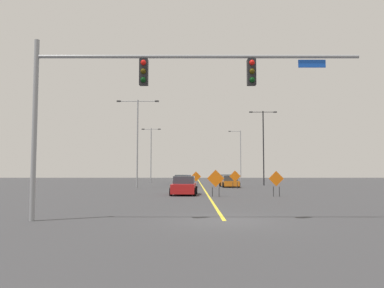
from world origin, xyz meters
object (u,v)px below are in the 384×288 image
(street_lamp_far_left, at_px, (137,136))
(car_silver_near, at_px, (225,178))
(car_orange_far, at_px, (229,182))
(construction_sign_right_shoulder, at_px, (196,177))
(car_black_passing, at_px, (181,180))
(traffic_signal_assembly, at_px, (144,87))
(street_lamp_near_left, at_px, (151,151))
(construction_sign_left_lane, at_px, (235,177))
(car_red_distant, at_px, (184,186))
(street_lamp_near_right, at_px, (240,153))
(car_blue_approaching, at_px, (186,179))
(construction_sign_right_lane, at_px, (216,180))
(construction_sign_median_far, at_px, (276,180))
(street_lamp_far_right, at_px, (263,142))

(street_lamp_far_left, relative_size, car_silver_near, 2.16)
(car_orange_far, bearing_deg, car_silver_near, 86.34)
(construction_sign_right_shoulder, height_order, car_black_passing, construction_sign_right_shoulder)
(traffic_signal_assembly, bearing_deg, street_lamp_near_left, 95.80)
(construction_sign_right_shoulder, bearing_deg, construction_sign_left_lane, -32.03)
(construction_sign_left_lane, distance_m, car_red_distant, 11.43)
(street_lamp_near_right, xyz_separation_m, street_lamp_near_left, (-15.93, -13.45, -0.28))
(car_red_distant, bearing_deg, car_orange_far, 70.29)
(car_black_passing, bearing_deg, car_blue_approaching, 85.02)
(street_lamp_near_right, xyz_separation_m, construction_sign_right_lane, (-7.58, -45.42, -4.10))
(construction_sign_median_far, bearing_deg, car_black_passing, 108.93)
(street_lamp_near_left, xyz_separation_m, construction_sign_right_shoulder, (7.03, -16.85, -3.93))
(traffic_signal_assembly, height_order, street_lamp_far_left, street_lamp_far_left)
(street_lamp_far_right, xyz_separation_m, construction_sign_right_lane, (-7.71, -21.54, -4.47))
(traffic_signal_assembly, bearing_deg, car_blue_approaching, 88.68)
(traffic_signal_assembly, height_order, street_lamp_near_left, street_lamp_near_left)
(street_lamp_near_right, xyz_separation_m, construction_sign_left_lane, (-4.70, -32.93, -4.13))
(car_black_passing, distance_m, car_blue_approaching, 6.61)
(car_orange_far, bearing_deg, car_blue_approaching, 111.89)
(car_blue_approaching, bearing_deg, construction_sign_right_shoulder, -84.65)
(construction_sign_left_lane, relative_size, car_blue_approaching, 0.48)
(construction_sign_left_lane, height_order, car_black_passing, construction_sign_left_lane)
(construction_sign_right_shoulder, bearing_deg, street_lamp_far_left, -166.35)
(car_red_distant, bearing_deg, street_lamp_far_left, 116.09)
(car_black_passing, bearing_deg, construction_sign_median_far, -71.07)
(traffic_signal_assembly, distance_m, street_lamp_far_left, 27.49)
(traffic_signal_assembly, height_order, construction_sign_left_lane, traffic_signal_assembly)
(construction_sign_left_lane, relative_size, car_orange_far, 0.46)
(car_red_distant, bearing_deg, car_black_passing, 92.36)
(car_silver_near, bearing_deg, car_blue_approaching, -134.55)
(street_lamp_near_left, xyz_separation_m, car_black_passing, (5.07, -8.60, -4.46))
(street_lamp_near_right, distance_m, car_red_distant, 44.43)
(construction_sign_left_lane, height_order, construction_sign_right_lane, construction_sign_right_lane)
(car_black_passing, relative_size, car_red_distant, 0.95)
(traffic_signal_assembly, xyz_separation_m, street_lamp_far_right, (11.43, 35.18, 0.42))
(car_black_passing, bearing_deg, construction_sign_right_shoulder, -76.61)
(street_lamp_near_right, xyz_separation_m, street_lamp_far_right, (0.13, -23.88, 0.37))
(construction_sign_median_far, distance_m, car_silver_near, 36.45)
(street_lamp_far_right, height_order, street_lamp_near_left, street_lamp_far_right)
(construction_sign_right_shoulder, relative_size, car_black_passing, 0.45)
(traffic_signal_assembly, xyz_separation_m, construction_sign_right_shoulder, (2.40, 28.76, -4.16))
(street_lamp_near_right, height_order, construction_sign_median_far, street_lamp_near_right)
(street_lamp_far_right, distance_m, street_lamp_near_left, 19.16)
(street_lamp_far_left, bearing_deg, car_blue_approaching, 72.54)
(street_lamp_near_right, height_order, construction_sign_right_shoulder, street_lamp_near_right)
(construction_sign_right_shoulder, distance_m, car_blue_approaching, 14.91)
(construction_sign_left_lane, bearing_deg, construction_sign_right_shoulder, 147.97)
(street_lamp_far_left, height_order, car_red_distant, street_lamp_far_left)
(car_black_passing, xyz_separation_m, car_red_distant, (0.87, -20.98, 0.05))
(street_lamp_far_left, distance_m, street_lamp_far_right, 17.53)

